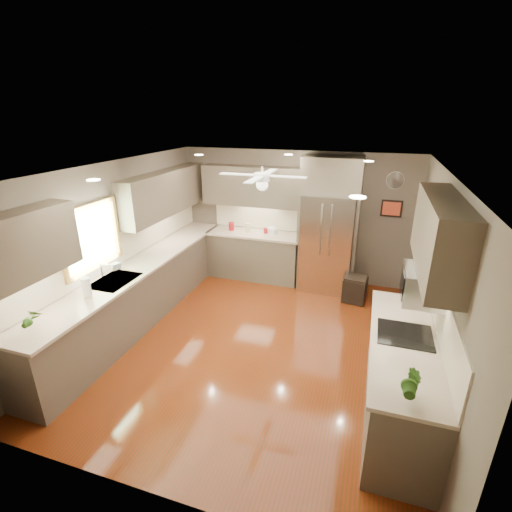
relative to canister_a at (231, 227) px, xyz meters
The scene contains 27 objects.
floor 2.71m from the canister_a, 61.08° to the right, with size 5.00×5.00×0.00m, color #4F280A.
ceiling 2.91m from the canister_a, 61.08° to the right, with size 5.00×5.00×0.00m, color white.
wall_back 1.27m from the canister_a, 14.17° to the left, with size 4.50×4.50×0.00m, color brown.
wall_front 4.85m from the canister_a, 75.52° to the right, with size 4.50×4.50×0.00m, color brown.
wall_left 2.44m from the canister_a, 115.31° to the right, with size 5.00×5.00×0.00m, color brown.
wall_right 4.11m from the canister_a, 32.36° to the right, with size 5.00×5.00×0.00m, color brown.
canister_a is the anchor object (origin of this frame).
canister_c 0.35m from the canister_a, ahead, with size 0.11×0.11×0.17m, color #C4BD93.
canister_d 0.70m from the canister_a, ahead, with size 0.07×0.07×0.11m, color maroon.
soap_bottle 2.58m from the canister_a, 109.67° to the right, with size 0.09×0.09×0.20m, color white.
potted_plant_left 4.12m from the canister_a, 100.26° to the right, with size 0.17×0.11×0.32m, color #275017.
potted_plant_right 4.98m from the canister_a, 51.37° to the right, with size 0.17×0.13×0.30m, color #275017.
bowl 0.84m from the canister_a, ahead, with size 0.23×0.23×0.06m, color #C4BD93.
left_run 2.24m from the canister_a, 109.95° to the right, with size 0.65×4.70×1.45m.
back_run 0.72m from the canister_a, ahead, with size 1.85×0.65×1.45m.
uppers 1.78m from the canister_a, 72.39° to the right, with size 4.50×4.70×0.95m.
window 2.92m from the canister_a, 110.51° to the right, with size 0.05×1.12×0.92m.
sink 2.79m from the canister_a, 104.95° to the right, with size 0.50×0.70×0.32m.
refrigerator 1.92m from the canister_a, ahead, with size 1.06×0.75×2.45m.
right_run 4.37m from the canister_a, 43.62° to the right, with size 0.70×2.20×1.45m.
microwave 4.27m from the canister_a, 40.28° to the right, with size 0.43×0.55×0.34m.
ceiling_fan 2.60m from the canister_a, 57.38° to the right, with size 1.18×1.18×0.32m.
recessed_lights 2.60m from the canister_a, 56.84° to the right, with size 2.84×3.14×0.01m.
wall_clock 3.15m from the canister_a, ahead, with size 0.30×0.03×0.30m.
framed_print 3.02m from the canister_a, ahead, with size 0.36×0.03×0.30m.
stool 2.66m from the canister_a, 10.27° to the right, with size 0.43×0.43×0.46m.
paper_towel 3.30m from the canister_a, 102.53° to the right, with size 0.11×0.11×0.27m.
Camera 1 is at (1.43, -4.40, 3.17)m, focal length 26.00 mm.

